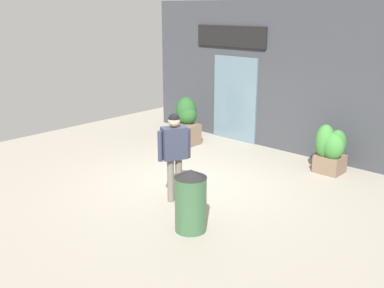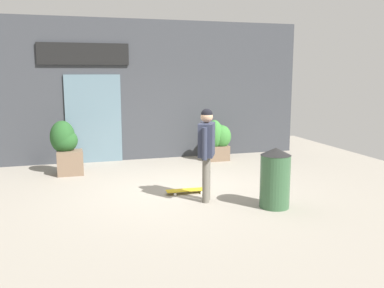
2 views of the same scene
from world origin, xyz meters
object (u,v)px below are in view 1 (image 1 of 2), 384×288
(skateboarder, at_px, (174,148))
(planter_box_right, at_px, (331,149))
(planter_box_left, at_px, (187,119))
(skateboard, at_px, (188,186))
(trash_bin, at_px, (191,200))

(skateboarder, bearing_deg, planter_box_right, -87.66)
(skateboarder, bearing_deg, planter_box_left, -24.46)
(skateboard, height_order, planter_box_right, planter_box_right)
(planter_box_left, height_order, planter_box_right, planter_box_left)
(skateboarder, relative_size, planter_box_left, 1.37)
(skateboarder, height_order, planter_box_left, skateboarder)
(skateboarder, distance_m, planter_box_right, 3.74)
(skateboard, height_order, planter_box_left, planter_box_left)
(skateboard, xyz_separation_m, planter_box_left, (-2.27, 2.36, 0.61))
(skateboarder, bearing_deg, skateboard, -45.35)
(skateboard, distance_m, planter_box_left, 3.34)
(skateboard, height_order, trash_bin, trash_bin)
(skateboard, relative_size, trash_bin, 0.79)
(trash_bin, bearing_deg, skateboard, 134.72)
(trash_bin, bearing_deg, skateboarder, 147.06)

